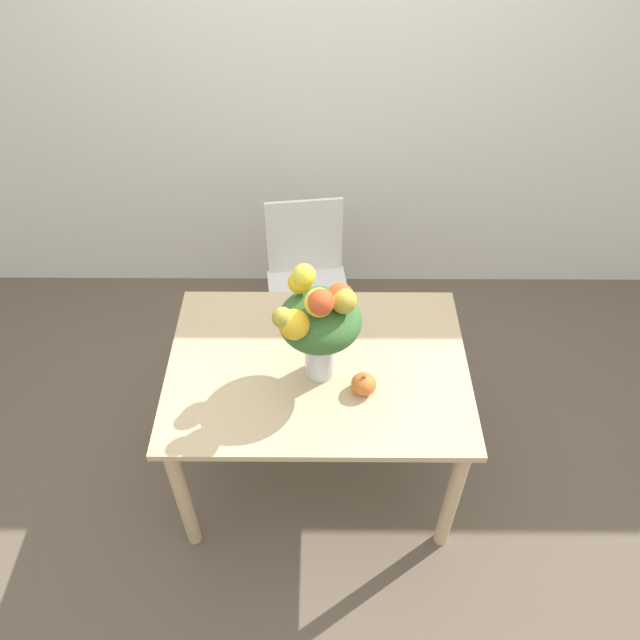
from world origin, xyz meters
The scene contains 6 objects.
ground_plane centered at (0.00, 0.00, 0.00)m, with size 12.00×12.00×0.00m, color brown.
wall_back centered at (0.00, 1.42, 1.35)m, with size 8.00×0.06×2.70m.
dining_table centered at (0.00, 0.00, 0.65)m, with size 1.22×0.87×0.76m.
flower_vase centered at (0.00, -0.04, 1.05)m, with size 0.32×0.31×0.51m.
pumpkin centered at (0.18, -0.13, 0.80)m, with size 0.10×0.10×0.09m.
dining_chair_near_window centered at (-0.06, 0.83, 0.47)m, with size 0.47×0.47×0.90m.
Camera 1 is at (0.02, -1.66, 2.67)m, focal length 35.00 mm.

